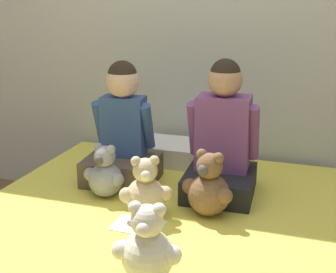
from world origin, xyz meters
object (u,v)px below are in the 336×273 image
at_px(teddy_bear_between_children, 146,191).
at_px(teddy_bear_at_foot_of_bed, 147,248).
at_px(sign_card, 138,225).
at_px(child_on_right, 222,141).
at_px(teddy_bear_held_by_left_child, 105,174).
at_px(child_on_left, 123,134).
at_px(pillow_at_headboard, 192,154).
at_px(bed, 144,261).
at_px(teddy_bear_held_by_right_child, 209,188).

xyz_separation_m(teddy_bear_between_children, teddy_bear_at_foot_of_bed, (0.18, -0.44, 0.00)).
bearing_deg(sign_card, teddy_bear_between_children, 91.76).
relative_size(child_on_right, teddy_bear_held_by_left_child, 2.48).
xyz_separation_m(child_on_left, teddy_bear_between_children, (0.26, -0.35, -0.13)).
height_order(child_on_right, pillow_at_headboard, child_on_right).
relative_size(child_on_left, teddy_bear_at_foot_of_bed, 2.17).
xyz_separation_m(teddy_bear_at_foot_of_bed, sign_card, (-0.17, 0.35, -0.12)).
height_order(bed, teddy_bear_between_children, teddy_bear_between_children).
relative_size(child_on_right, teddy_bear_held_by_right_child, 2.20).
height_order(teddy_bear_held_by_left_child, teddy_bear_between_children, teddy_bear_between_children).
xyz_separation_m(bed, teddy_bear_held_by_right_child, (0.24, 0.16, 0.31)).
bearing_deg(teddy_bear_between_children, child_on_right, 31.58).
bearing_deg(teddy_bear_held_by_left_child, teddy_bear_between_children, -19.27).
bearing_deg(teddy_bear_at_foot_of_bed, bed, 105.96).
xyz_separation_m(teddy_bear_at_foot_of_bed, pillow_at_headboard, (-0.17, 1.15, -0.06)).
relative_size(child_on_left, sign_card, 2.93).
bearing_deg(teddy_bear_at_foot_of_bed, teddy_bear_held_by_right_child, 74.47).
xyz_separation_m(teddy_bear_held_by_left_child, teddy_bear_held_by_right_child, (0.51, -0.04, 0.01)).
height_order(teddy_bear_held_by_left_child, teddy_bear_held_by_right_child, teddy_bear_held_by_right_child).
height_order(teddy_bear_held_by_right_child, teddy_bear_between_children, teddy_bear_held_by_right_child).
distance_m(child_on_right, teddy_bear_held_by_right_child, 0.30).
bearing_deg(child_on_right, teddy_bear_at_foot_of_bed, -98.57).
relative_size(teddy_bear_held_by_left_child, teddy_bear_between_children, 0.95).
xyz_separation_m(bed, teddy_bear_held_by_left_child, (-0.26, 0.19, 0.30)).
xyz_separation_m(teddy_bear_between_children, sign_card, (0.00, -0.10, -0.11)).
relative_size(child_on_left, child_on_right, 0.96).
bearing_deg(pillow_at_headboard, teddy_bear_held_by_left_child, -114.81).
xyz_separation_m(child_on_left, teddy_bear_held_by_right_child, (0.51, -0.25, -0.12)).
xyz_separation_m(child_on_left, child_on_right, (0.51, 0.01, 0.01)).
bearing_deg(bed, child_on_left, 122.87).
bearing_deg(child_on_left, sign_card, -64.50).
bearing_deg(teddy_bear_held_by_right_child, sign_card, -123.38).
xyz_separation_m(pillow_at_headboard, sign_card, (-0.01, -0.81, -0.05)).
bearing_deg(sign_card, child_on_left, 119.93).
xyz_separation_m(bed, child_on_right, (0.24, 0.42, 0.44)).
bearing_deg(teddy_bear_at_foot_of_bed, pillow_at_headboard, 90.79).
xyz_separation_m(child_on_right, teddy_bear_at_foot_of_bed, (-0.08, -0.81, -0.14)).
distance_m(teddy_bear_held_by_right_child, pillow_at_headboard, 0.66).
relative_size(bed, child_on_left, 3.06).
relative_size(teddy_bear_held_by_right_child, sign_card, 1.39).
relative_size(teddy_bear_held_by_left_child, pillow_at_headboard, 0.46).
bearing_deg(teddy_bear_at_foot_of_bed, child_on_left, 111.04).
height_order(bed, teddy_bear_at_foot_of_bed, teddy_bear_at_foot_of_bed).
bearing_deg(bed, child_on_right, 60.11).
bearing_deg(pillow_at_headboard, bed, -90.00).
xyz_separation_m(child_on_right, sign_card, (-0.25, -0.46, -0.25)).
height_order(bed, child_on_right, child_on_right).
xyz_separation_m(teddy_bear_held_by_right_child, sign_card, (-0.25, -0.20, -0.12)).
distance_m(teddy_bear_held_by_left_child, pillow_at_headboard, 0.63).
relative_size(teddy_bear_held_by_right_child, teddy_bear_at_foot_of_bed, 1.03).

